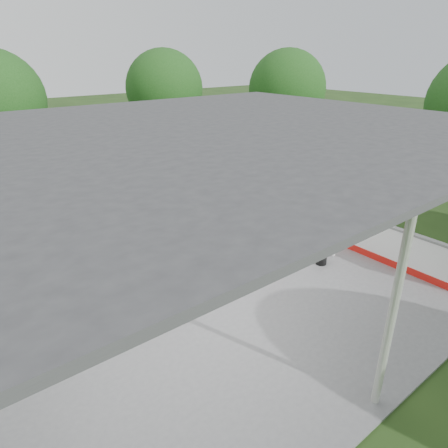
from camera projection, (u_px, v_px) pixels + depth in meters
ground at (211, 287)px, 10.28m from camera, size 100.00×100.00×0.00m
concrete_slab at (211, 287)px, 10.27m from camera, size 12.00×10.00×0.05m
pavilion_structure at (209, 132)px, 8.70m from camera, size 12.60×10.60×4.05m
dasher_board at (327, 223)px, 12.67m from camera, size 0.16×8.00×1.15m
tree_belt at (197, 133)px, 9.59m from camera, size 28.00×28.00×5.80m
rubber_mat at (166, 279)px, 10.55m from camera, size 3.62×3.39×0.03m
horse at (163, 244)px, 10.14m from camera, size 2.64×1.91×2.04m
handler at (278, 226)px, 11.85m from camera, size 0.41×0.59×1.56m
wash_bucket at (321, 259)px, 11.27m from camera, size 0.31×0.31×0.29m
soap_bottle_a at (333, 251)px, 11.70m from camera, size 0.13×0.13×0.33m
soap_bottle_b at (308, 238)px, 12.66m from camera, size 0.09×0.09×0.17m
hose_coil at (274, 240)px, 12.74m from camera, size 2.18×1.27×0.02m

